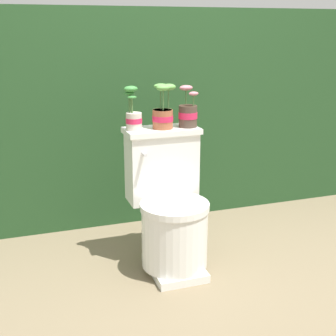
% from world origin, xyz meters
% --- Properties ---
extents(ground_plane, '(12.00, 12.00, 0.00)m').
position_xyz_m(ground_plane, '(0.00, 0.00, 0.00)').
color(ground_plane, '#75664C').
extents(hedge_backdrop, '(4.29, 0.80, 1.46)m').
position_xyz_m(hedge_backdrop, '(0.00, 1.15, 0.73)').
color(hedge_backdrop, '#234723').
rests_on(hedge_backdrop, ground).
extents(toilet, '(0.42, 0.52, 0.78)m').
position_xyz_m(toilet, '(-0.09, 0.08, 0.35)').
color(toilet, white).
rests_on(toilet, ground).
extents(potted_plant_left, '(0.10, 0.09, 0.24)m').
position_xyz_m(potted_plant_left, '(-0.25, 0.22, 0.86)').
color(potted_plant_left, beige).
rests_on(potted_plant_left, toilet).
extents(potted_plant_midleft, '(0.14, 0.12, 0.25)m').
position_xyz_m(potted_plant_midleft, '(-0.08, 0.20, 0.87)').
color(potted_plant_midleft, '#9E5638').
rests_on(potted_plant_midleft, toilet).
extents(potted_plant_middle, '(0.11, 0.13, 0.23)m').
position_xyz_m(potted_plant_middle, '(0.07, 0.20, 0.86)').
color(potted_plant_middle, '#47382D').
rests_on(potted_plant_middle, toilet).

